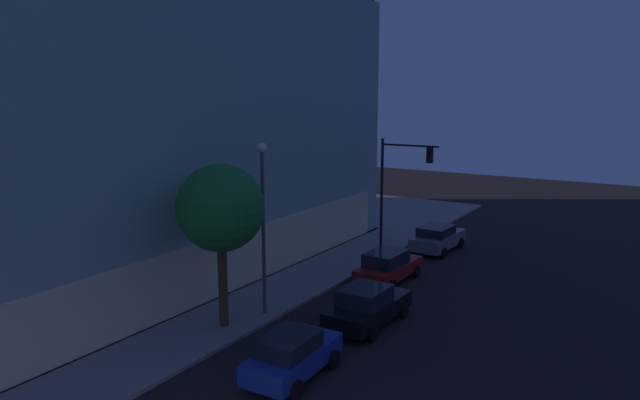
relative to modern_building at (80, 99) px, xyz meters
name	(u,v)px	position (x,y,z in m)	size (l,w,h in m)	color
modern_building	(80,99)	(0.00, 0.00, 0.00)	(30.16, 24.60, 18.90)	#4C4C51
traffic_light_far_corner	(398,178)	(9.78, -15.98, -4.66)	(0.32, 3.63, 6.92)	black
street_lamp_sidewalk	(263,207)	(-2.51, -15.26, -4.44)	(0.44, 0.44, 7.55)	#4A4A4A
sidewalk_tree	(221,209)	(-4.52, -14.65, -4.23)	(3.60, 3.60, 6.83)	brown
car_blue	(292,355)	(-6.59, -19.54, -8.51)	(4.16, 2.13, 1.66)	navy
car_black	(367,306)	(-1.00, -19.58, -8.51)	(4.71, 2.23, 1.75)	black
car_red	(388,266)	(4.75, -17.81, -8.53)	(4.59, 2.19, 1.67)	maroon
car_grey	(437,238)	(11.90, -17.83, -8.54)	(4.68, 2.27, 1.63)	slate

